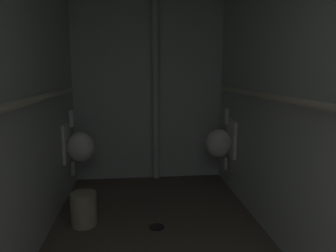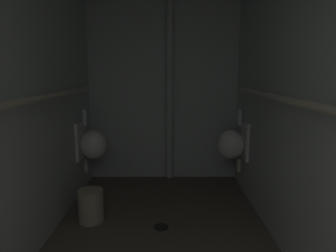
{
  "view_description": "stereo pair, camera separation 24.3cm",
  "coord_description": "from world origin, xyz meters",
  "px_view_note": "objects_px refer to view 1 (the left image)",
  "views": [
    {
      "loc": [
        -0.18,
        -0.18,
        1.41
      ],
      "look_at": [
        0.08,
        2.22,
        1.0
      ],
      "focal_mm": 33.24,
      "sensor_mm": 36.0,
      "label": 1
    },
    {
      "loc": [
        0.06,
        -0.18,
        1.41
      ],
      "look_at": [
        0.08,
        2.22,
        1.0
      ],
      "focal_mm": 33.24,
      "sensor_mm": 36.0,
      "label": 2
    }
  ],
  "objects_px": {
    "urinal_right_mid": "(220,142)",
    "standpipe_back_wall": "(155,85)",
    "urinal_left_mid": "(79,146)",
    "waste_bin": "(84,209)",
    "floor_drain": "(157,227)"
  },
  "relations": [
    {
      "from": "urinal_right_mid",
      "to": "standpipe_back_wall",
      "type": "bearing_deg",
      "value": 147.31
    },
    {
      "from": "urinal_left_mid",
      "to": "waste_bin",
      "type": "relative_size",
      "value": 2.42
    },
    {
      "from": "urinal_right_mid",
      "to": "waste_bin",
      "type": "xyz_separation_m",
      "value": [
        -1.49,
        -0.73,
        -0.44
      ]
    },
    {
      "from": "standpipe_back_wall",
      "to": "urinal_right_mid",
      "type": "bearing_deg",
      "value": -32.69
    },
    {
      "from": "waste_bin",
      "to": "urinal_left_mid",
      "type": "bearing_deg",
      "value": 101.66
    },
    {
      "from": "urinal_right_mid",
      "to": "standpipe_back_wall",
      "type": "height_order",
      "value": "standpipe_back_wall"
    },
    {
      "from": "urinal_right_mid",
      "to": "standpipe_back_wall",
      "type": "relative_size",
      "value": 0.31
    },
    {
      "from": "urinal_left_mid",
      "to": "floor_drain",
      "type": "height_order",
      "value": "urinal_left_mid"
    },
    {
      "from": "standpipe_back_wall",
      "to": "floor_drain",
      "type": "relative_size",
      "value": 17.48
    },
    {
      "from": "urinal_left_mid",
      "to": "standpipe_back_wall",
      "type": "distance_m",
      "value": 1.22
    },
    {
      "from": "urinal_right_mid",
      "to": "waste_bin",
      "type": "bearing_deg",
      "value": -154.11
    },
    {
      "from": "urinal_right_mid",
      "to": "waste_bin",
      "type": "height_order",
      "value": "urinal_right_mid"
    },
    {
      "from": "urinal_left_mid",
      "to": "floor_drain",
      "type": "distance_m",
      "value": 1.32
    },
    {
      "from": "floor_drain",
      "to": "waste_bin",
      "type": "distance_m",
      "value": 0.7
    },
    {
      "from": "urinal_left_mid",
      "to": "standpipe_back_wall",
      "type": "height_order",
      "value": "standpipe_back_wall"
    }
  ]
}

